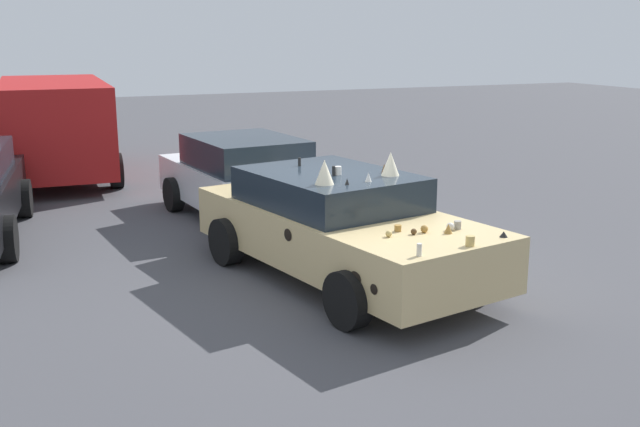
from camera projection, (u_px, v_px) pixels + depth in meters
ground_plane at (341, 279)px, 9.76m from camera, size 60.00×60.00×0.00m
art_car_decorated at (339, 225)px, 9.64m from camera, size 4.80×2.73×1.66m
parked_van_far_left at (55, 124)px, 16.21m from camera, size 5.15×2.53×2.11m
parked_sedan_row_back_far at (249, 180)px, 12.58m from camera, size 4.69×2.33×1.41m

